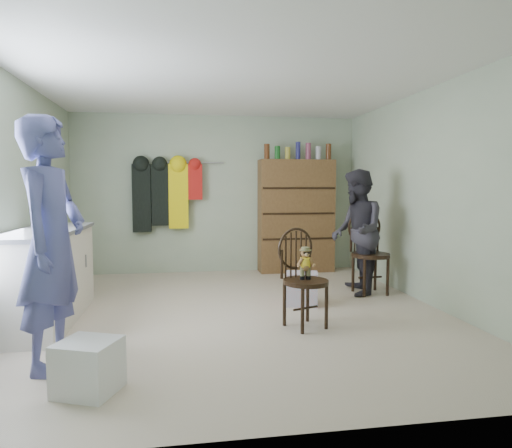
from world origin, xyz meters
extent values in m
plane|color=beige|center=(0.00, 0.00, 0.00)|extent=(5.00, 5.00, 0.00)
plane|color=#ABB99B|center=(0.00, 2.50, 1.25)|extent=(4.50, 0.00, 4.50)
plane|color=#ABB99B|center=(-2.25, 0.00, 1.25)|extent=(0.00, 5.00, 5.00)
plane|color=#ABB99B|center=(2.25, 0.00, 1.25)|extent=(0.00, 5.00, 5.00)
plane|color=white|center=(0.00, 0.00, 2.50)|extent=(5.00, 5.00, 0.00)
cube|color=silver|center=(-1.95, 0.00, 0.45)|extent=(0.60, 1.80, 0.90)
cube|color=slate|center=(-1.95, 0.00, 0.92)|extent=(0.64, 1.86, 0.04)
cylinder|color=#99999E|center=(-1.64, -0.45, 0.54)|extent=(0.02, 0.02, 0.14)
cylinder|color=#99999E|center=(-1.64, 0.45, 0.54)|extent=(0.02, 0.02, 0.14)
cube|color=white|center=(-1.20, -1.77, 0.17)|extent=(0.47, 0.46, 0.35)
cylinder|color=black|center=(0.60, -0.63, 0.45)|extent=(0.56, 0.56, 0.04)
cylinder|color=black|center=(0.52, -0.82, 0.21)|extent=(0.03, 0.03, 0.43)
cylinder|color=black|center=(0.79, -0.71, 0.21)|extent=(0.03, 0.03, 0.43)
cylinder|color=black|center=(0.41, -0.55, 0.21)|extent=(0.03, 0.03, 0.43)
cylinder|color=black|center=(0.68, -0.44, 0.21)|extent=(0.03, 0.03, 0.43)
torus|color=black|center=(0.54, -0.48, 0.76)|extent=(0.40, 0.18, 0.42)
cylinder|color=black|center=(0.38, -0.55, 0.61)|extent=(0.03, 0.03, 0.29)
cylinder|color=black|center=(0.70, -0.42, 0.61)|extent=(0.03, 0.03, 0.29)
cylinder|color=yellow|center=(0.60, -0.62, 0.64)|extent=(0.10, 0.10, 0.09)
cylinder|color=#475128|center=(0.60, -0.62, 0.54)|extent=(0.06, 0.06, 0.15)
sphere|color=#9E7042|center=(0.60, -0.62, 0.73)|extent=(0.09, 0.09, 0.09)
cylinder|color=#475128|center=(0.60, -0.62, 0.77)|extent=(0.08, 0.08, 0.03)
cube|color=black|center=(0.60, -0.66, 0.74)|extent=(0.06, 0.01, 0.02)
cylinder|color=black|center=(1.80, 0.60, 0.50)|extent=(0.50, 0.50, 0.05)
cylinder|color=black|center=(1.65, 0.44, 0.24)|extent=(0.04, 0.04, 0.48)
cylinder|color=black|center=(1.97, 0.46, 0.24)|extent=(0.04, 0.04, 0.48)
cylinder|color=black|center=(1.63, 0.76, 0.24)|extent=(0.04, 0.04, 0.48)
cylinder|color=black|center=(1.95, 0.78, 0.24)|extent=(0.04, 0.04, 0.48)
torus|color=black|center=(1.79, 0.79, 0.84)|extent=(0.46, 0.06, 0.46)
cylinder|color=black|center=(1.60, 0.77, 0.68)|extent=(0.03, 0.03, 0.32)
cylinder|color=black|center=(1.98, 0.80, 0.68)|extent=(0.03, 0.03, 0.32)
cube|color=#E57274|center=(0.79, 0.20, 0.19)|extent=(0.42, 0.37, 0.38)
imported|color=#505493|center=(-1.54, -1.27, 0.95)|extent=(0.57, 0.76, 1.89)
imported|color=#2D2B33|center=(1.62, 0.63, 0.80)|extent=(0.75, 0.88, 1.59)
cube|color=brown|center=(1.25, 2.30, 0.90)|extent=(1.20, 0.38, 1.80)
cube|color=black|center=(1.25, 2.11, 0.55)|extent=(1.16, 0.02, 0.03)
cube|color=black|center=(1.25, 2.11, 0.95)|extent=(1.16, 0.02, 0.03)
cube|color=black|center=(1.25, 2.11, 1.35)|extent=(1.16, 0.02, 0.03)
cylinder|color=#592D14|center=(0.75, 2.20, 1.92)|extent=(0.09, 0.09, 0.24)
cylinder|color=#19591E|center=(0.92, 2.20, 1.90)|extent=(0.09, 0.09, 0.21)
cylinder|color=#A59933|center=(1.08, 2.20, 1.90)|extent=(0.08, 0.08, 0.19)
cylinder|color=navy|center=(1.25, 2.20, 1.94)|extent=(0.07, 0.07, 0.28)
cylinder|color=#8C3F59|center=(1.42, 2.20, 1.93)|extent=(0.09, 0.09, 0.26)
cylinder|color=#B2B2B7|center=(1.58, 2.20, 1.90)|extent=(0.09, 0.09, 0.21)
cylinder|color=#592D14|center=(1.75, 2.20, 1.93)|extent=(0.08, 0.08, 0.25)
cylinder|color=#99999E|center=(-0.40, 2.44, 1.75)|extent=(1.00, 0.02, 0.02)
cube|color=black|center=(-1.18, 2.38, 1.19)|extent=(0.28, 0.10, 1.05)
cube|color=black|center=(-0.90, 2.38, 1.25)|extent=(0.26, 0.10, 0.95)
cube|color=yellow|center=(-0.62, 2.38, 1.22)|extent=(0.30, 0.10, 1.00)
cube|color=red|center=(-0.36, 2.38, 1.44)|extent=(0.22, 0.10, 0.55)
camera|label=1|loc=(-0.58, -4.85, 1.36)|focal=32.00mm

